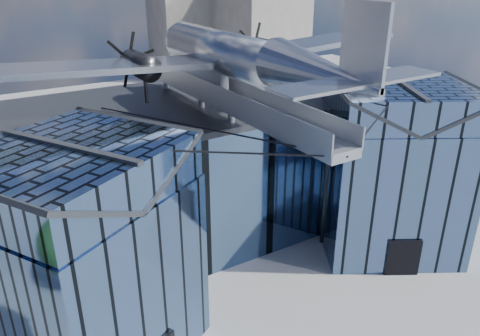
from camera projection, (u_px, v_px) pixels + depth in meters
ground_plane at (256, 280)px, 30.41m from camera, size 120.00×120.00×0.00m
museum at (212, 171)px, 32.73m from camera, size 32.88×24.50×17.60m
bg_towers at (71, 31)px, 66.50m from camera, size 77.00×24.50×26.00m
tree_side_e at (408, 105)px, 54.26m from camera, size 4.00×4.00×5.61m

